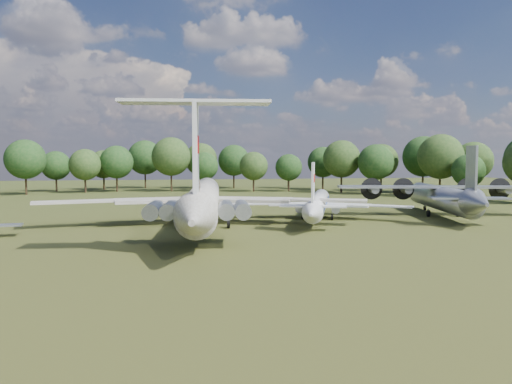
{
  "coord_description": "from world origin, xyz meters",
  "views": [
    {
      "loc": [
        0.12,
        -65.77,
        9.57
      ],
      "look_at": [
        11.39,
        -1.36,
        5.0
      ],
      "focal_mm": 35.0,
      "sensor_mm": 36.0,
      "label": 1
    }
  ],
  "objects": [
    {
      "name": "il62_airliner",
      "position": [
        4.77,
        3.29,
        2.93
      ],
      "size": [
        51.78,
        64.12,
        5.86
      ],
      "primitive_type": null,
      "rotation": [
        0.0,
        0.0,
        -0.1
      ],
      "color": "#B3B3AE",
      "rests_on": "ground"
    },
    {
      "name": "an12_transport",
      "position": [
        43.72,
        8.5,
        2.43
      ],
      "size": [
        40.13,
        43.09,
        4.85
      ],
      "primitive_type": null,
      "rotation": [
        0.0,
        0.0,
        -0.22
      ],
      "color": "#ABAEB3",
      "rests_on": "ground"
    },
    {
      "name": "tu104_jet",
      "position": [
        22.75,
        8.12,
        1.89
      ],
      "size": [
        39.44,
        45.13,
        3.78
      ],
      "primitive_type": null,
      "rotation": [
        0.0,
        0.0,
        -0.35
      ],
      "color": "silver",
      "rests_on": "ground"
    },
    {
      "name": "ground",
      "position": [
        0.0,
        0.0,
        0.0
      ],
      "size": [
        300.0,
        300.0,
        0.0
      ],
      "primitive_type": "plane",
      "color": "#243913",
      "rests_on": "ground"
    },
    {
      "name": "person_on_il62",
      "position": [
        3.11,
        -13.05,
        6.65
      ],
      "size": [
        0.65,
        0.51,
        1.58
      ],
      "primitive_type": "imported",
      "rotation": [
        0.0,
        0.0,
        2.88
      ],
      "color": "#9B764F",
      "rests_on": "il62_airliner"
    }
  ]
}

